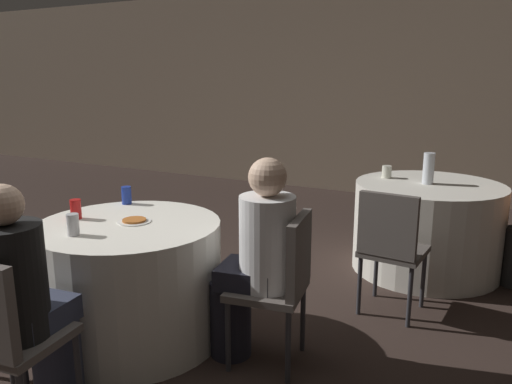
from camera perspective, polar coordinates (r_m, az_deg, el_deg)
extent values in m
plane|color=#332621|center=(3.38, -15.33, -15.59)|extent=(16.00, 16.00, 0.00)
cube|color=gray|center=(7.07, 10.47, 11.29)|extent=(16.00, 0.06, 2.80)
cylinder|color=white|center=(3.20, -14.08, -9.83)|extent=(1.11, 1.11, 0.74)
cylinder|color=white|center=(4.41, 18.92, -3.80)|extent=(1.20, 1.20, 0.74)
cube|color=#59514C|center=(2.83, 1.26, -11.07)|extent=(0.46, 0.46, 0.04)
cube|color=#59514C|center=(2.70, 4.97, -7.11)|extent=(0.11, 0.38, 0.42)
cylinder|color=#333338|center=(2.84, -3.22, -16.15)|extent=(0.03, 0.03, 0.42)
cylinder|color=#333338|center=(3.12, -0.88, -13.28)|extent=(0.03, 0.03, 0.42)
cylinder|color=#333338|center=(2.75, 3.69, -17.24)|extent=(0.03, 0.03, 0.42)
cylinder|color=#333338|center=(3.04, 5.37, -14.12)|extent=(0.03, 0.03, 0.42)
cube|color=#59514C|center=(2.58, -25.54, -14.96)|extent=(0.44, 0.44, 0.04)
cylinder|color=#333338|center=(2.90, -25.03, -16.83)|extent=(0.03, 0.03, 0.42)
cylinder|color=#333338|center=(2.69, -19.65, -18.79)|extent=(0.03, 0.03, 0.42)
cylinder|color=#333338|center=(3.34, -26.74, -12.97)|extent=(0.03, 0.03, 0.42)
cylinder|color=#333338|center=(3.03, -26.35, -15.61)|extent=(0.03, 0.03, 0.42)
cube|color=#59514C|center=(3.54, 15.48, -6.53)|extent=(0.43, 0.43, 0.04)
cube|color=#59514C|center=(3.30, 14.80, -3.73)|extent=(0.38, 0.08, 0.42)
cylinder|color=#333338|center=(3.82, 13.56, -8.62)|extent=(0.03, 0.03, 0.42)
cylinder|color=#333338|center=(3.73, 18.56, -9.45)|extent=(0.03, 0.03, 0.42)
cylinder|color=#333338|center=(3.52, 11.74, -10.43)|extent=(0.03, 0.03, 0.42)
cylinder|color=#333338|center=(3.43, 17.16, -11.41)|extent=(0.03, 0.03, 0.42)
cylinder|color=#33384C|center=(2.81, -21.78, -17.01)|extent=(0.24, 0.24, 0.46)
cube|color=#33384C|center=(2.62, -23.94, -12.69)|extent=(0.32, 0.35, 0.12)
cylinder|color=black|center=(2.47, -26.18, -9.19)|extent=(0.30, 0.30, 0.52)
sphere|color=#DBB293|center=(2.37, -27.03, -1.32)|extent=(0.18, 0.18, 0.18)
cylinder|color=black|center=(2.99, -2.92, -14.16)|extent=(0.24, 0.24, 0.46)
cube|color=black|center=(2.84, -0.88, -9.49)|extent=(0.36, 0.34, 0.12)
cylinder|color=white|center=(2.73, 1.29, -5.75)|extent=(0.31, 0.31, 0.51)
sphere|color=#DBB293|center=(2.64, 1.33, 1.72)|extent=(0.21, 0.21, 0.21)
cylinder|color=white|center=(3.10, -13.74, -3.29)|extent=(0.20, 0.20, 0.01)
cylinder|color=#BC6628|center=(3.10, -13.75, -3.13)|extent=(0.14, 0.14, 0.01)
cylinder|color=red|center=(3.25, -19.90, -1.86)|extent=(0.07, 0.07, 0.12)
cylinder|color=#1E38A5|center=(3.53, -14.58, -0.36)|extent=(0.07, 0.07, 0.12)
cylinder|color=silver|center=(2.92, -20.18, -3.53)|extent=(0.07, 0.07, 0.12)
cylinder|color=silver|center=(4.28, 19.12, 2.56)|extent=(0.09, 0.09, 0.25)
cylinder|color=silver|center=(4.44, 14.71, 2.25)|extent=(0.08, 0.08, 0.11)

